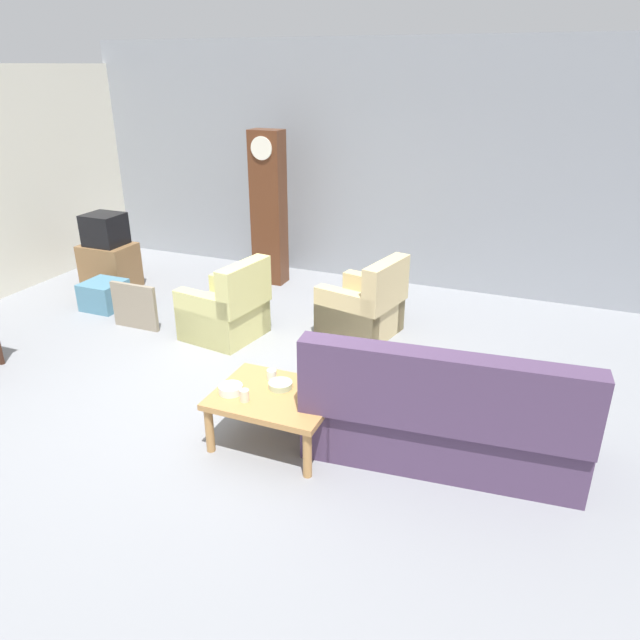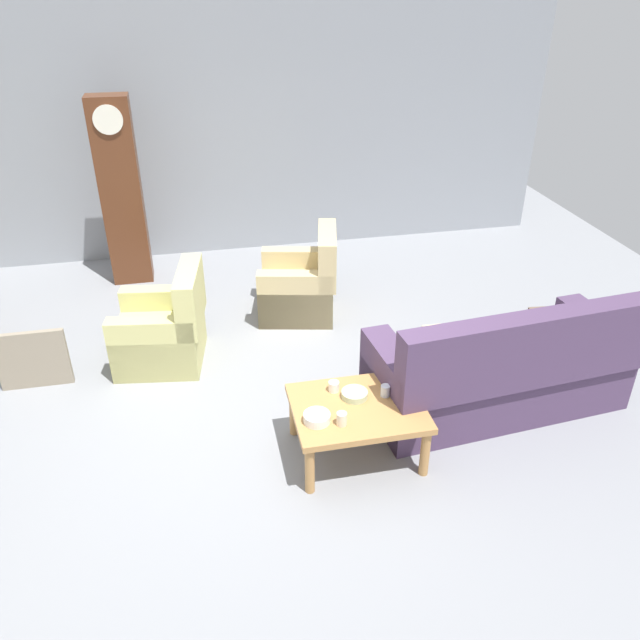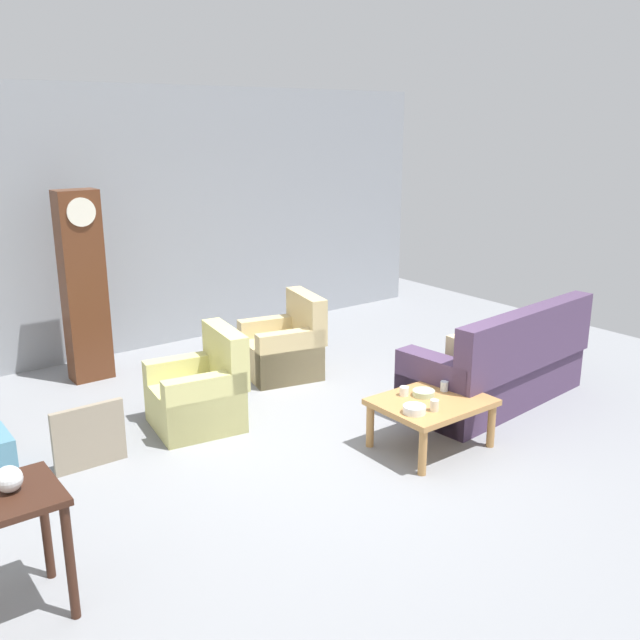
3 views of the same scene
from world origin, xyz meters
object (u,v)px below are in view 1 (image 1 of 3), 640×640
Objects in this scene: storage_box_blue at (104,295)px; cup_white_porcelain at (272,374)px; couch_floral at (442,418)px; bowl_white_stacked at (231,389)px; tv_crt at (105,229)px; cup_cream_tall at (245,395)px; bowl_shallow_green at (280,385)px; grandfather_clock at (269,209)px; armchair_olive_far at (364,309)px; tv_stand_cabinet at (110,266)px; cup_blue_rimmed at (305,390)px; armchair_olive_near at (227,312)px; framed_picture_leaning at (135,306)px; coffee_table_wood at (275,400)px.

cup_white_porcelain is at bearing -26.45° from storage_box_blue.
couch_floral reaches higher than bowl_white_stacked.
cup_cream_tall is at bearing -36.34° from tv_crt.
bowl_shallow_green is at bearing 33.82° from bowl_white_stacked.
grandfather_clock is 10.92× the size of bowl_white_stacked.
armchair_olive_far is at bearing 86.13° from cup_cream_tall.
grandfather_clock is at bearing 28.71° from tv_stand_cabinet.
couch_floral is 1.10m from cup_blue_rimmed.
bowl_white_stacked is at bearing -120.98° from cup_white_porcelain.
cup_blue_rimmed is at bearing -30.79° from tv_stand_cabinet.
tv_stand_cabinet is (-2.32, 0.81, 0.00)m from armchair_olive_near.
tv_stand_cabinet is at bearing 157.05° from couch_floral.
grandfather_clock is 4.02m from cup_blue_rimmed.
couch_floral is 3.19× the size of tv_stand_cabinet.
cup_cream_tall is (3.14, -1.98, 0.32)m from storage_box_blue.
framed_picture_leaning is 0.86m from storage_box_blue.
cup_blue_rimmed is 0.59m from bowl_white_stacked.
storage_box_blue is at bearing 154.08° from cup_blue_rimmed.
armchair_olive_far is (-1.29, 1.98, -0.05)m from couch_floral.
tv_crt is 1.66m from framed_picture_leaning.
bowl_shallow_green is (1.41, -1.53, 0.17)m from armchair_olive_near.
cup_cream_tall is (3.57, -2.62, 0.19)m from tv_stand_cabinet.
grandfather_clock is at bearing 117.12° from coffee_table_wood.
coffee_table_wood is 0.27m from cup_cream_tall.
tv_stand_cabinet is 1.44× the size of storage_box_blue.
storage_box_blue is (-1.89, 0.16, -0.13)m from armchair_olive_near.
cup_blue_rimmed is (0.36, -0.14, 0.00)m from cup_white_porcelain.
tv_stand_cabinet reaches higher than framed_picture_leaning.
tv_crt is 4.91× the size of cup_cream_tall.
couch_floral is 2.36m from armchair_olive_far.
armchair_olive_near is 0.96× the size of coffee_table_wood.
cup_cream_tall is (-0.17, -0.19, 0.11)m from coffee_table_wood.
cup_white_porcelain is (1.28, -1.42, 0.18)m from armchair_olive_near.
framed_picture_leaning and cup_cream_tall have the same top height.
grandfather_clock is 26.03× the size of cup_white_porcelain.
framed_picture_leaning is 6.14× the size of cup_cream_tall.
tv_crt is at bearing 148.02° from bowl_shallow_green.
framed_picture_leaning is (-2.53, -0.85, -0.03)m from armchair_olive_far.
storage_box_blue is 2.39× the size of bowl_shallow_green.
bowl_white_stacked is at bearing -58.37° from armchair_olive_near.
couch_floral is 4.53× the size of tv_crt.
tv_crt reaches higher than framed_picture_leaning.
grandfather_clock is at bearing 116.83° from cup_white_porcelain.
framed_picture_leaning reaches higher than bowl_shallow_green.
cup_blue_rimmed is (3.96, -2.36, 0.18)m from tv_stand_cabinet.
coffee_table_wood is at bearing -33.13° from tv_crt.
coffee_table_wood is 2.00× the size of tv_crt.
tv_stand_cabinet is at bearing 148.02° from bowl_shallow_green.
coffee_table_wood is (1.41, -1.63, 0.08)m from armchair_olive_near.
cup_cream_tall is 0.50× the size of bowl_shallow_green.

